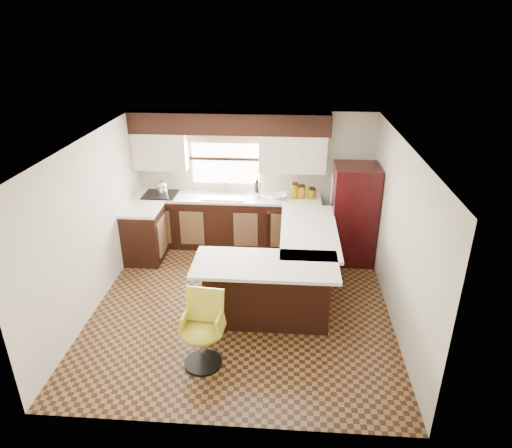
# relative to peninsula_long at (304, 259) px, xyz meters

# --- Properties ---
(floor) EXTENTS (4.40, 4.40, 0.00)m
(floor) POSITION_rel_peninsula_long_xyz_m (-0.90, -0.62, -0.45)
(floor) COLOR #49301A
(floor) RESTS_ON ground
(ceiling) EXTENTS (4.40, 4.40, 0.00)m
(ceiling) POSITION_rel_peninsula_long_xyz_m (-0.90, -0.62, 1.95)
(ceiling) COLOR silver
(ceiling) RESTS_ON wall_back
(wall_back) EXTENTS (4.40, 0.00, 4.40)m
(wall_back) POSITION_rel_peninsula_long_xyz_m (-0.90, 1.58, 0.75)
(wall_back) COLOR beige
(wall_back) RESTS_ON floor
(wall_front) EXTENTS (4.40, 0.00, 4.40)m
(wall_front) POSITION_rel_peninsula_long_xyz_m (-0.90, -2.83, 0.75)
(wall_front) COLOR beige
(wall_front) RESTS_ON floor
(wall_left) EXTENTS (0.00, 4.40, 4.40)m
(wall_left) POSITION_rel_peninsula_long_xyz_m (-3.00, -0.62, 0.75)
(wall_left) COLOR beige
(wall_left) RESTS_ON floor
(wall_right) EXTENTS (0.00, 4.40, 4.40)m
(wall_right) POSITION_rel_peninsula_long_xyz_m (1.20, -0.62, 0.75)
(wall_right) COLOR beige
(wall_right) RESTS_ON floor
(base_cab_back) EXTENTS (3.30, 0.60, 0.90)m
(base_cab_back) POSITION_rel_peninsula_long_xyz_m (-1.35, 1.28, 0.00)
(base_cab_back) COLOR black
(base_cab_back) RESTS_ON floor
(base_cab_left) EXTENTS (0.60, 0.70, 0.90)m
(base_cab_left) POSITION_rel_peninsula_long_xyz_m (-2.70, 0.62, 0.00)
(base_cab_left) COLOR black
(base_cab_left) RESTS_ON floor
(counter_back) EXTENTS (3.30, 0.60, 0.04)m
(counter_back) POSITION_rel_peninsula_long_xyz_m (-1.35, 1.28, 0.47)
(counter_back) COLOR silver
(counter_back) RESTS_ON base_cab_back
(counter_left) EXTENTS (0.60, 0.70, 0.04)m
(counter_left) POSITION_rel_peninsula_long_xyz_m (-2.70, 0.62, 0.47)
(counter_left) COLOR silver
(counter_left) RESTS_ON base_cab_left
(soffit) EXTENTS (3.40, 0.35, 0.36)m
(soffit) POSITION_rel_peninsula_long_xyz_m (-1.30, 1.40, 1.77)
(soffit) COLOR black
(soffit) RESTS_ON wall_back
(upper_cab_left) EXTENTS (0.94, 0.35, 0.64)m
(upper_cab_left) POSITION_rel_peninsula_long_xyz_m (-2.52, 1.40, 1.27)
(upper_cab_left) COLOR beige
(upper_cab_left) RESTS_ON wall_back
(upper_cab_right) EXTENTS (1.14, 0.35, 0.64)m
(upper_cab_right) POSITION_rel_peninsula_long_xyz_m (-0.22, 1.40, 1.27)
(upper_cab_right) COLOR beige
(upper_cab_right) RESTS_ON wall_back
(window_pane) EXTENTS (1.20, 0.02, 0.90)m
(window_pane) POSITION_rel_peninsula_long_xyz_m (-1.40, 1.56, 1.10)
(window_pane) COLOR white
(window_pane) RESTS_ON wall_back
(valance) EXTENTS (1.30, 0.06, 0.18)m
(valance) POSITION_rel_peninsula_long_xyz_m (-1.40, 1.52, 1.49)
(valance) COLOR #D19B93
(valance) RESTS_ON wall_back
(sink) EXTENTS (0.75, 0.45, 0.03)m
(sink) POSITION_rel_peninsula_long_xyz_m (-1.40, 1.25, 0.51)
(sink) COLOR #B2B2B7
(sink) RESTS_ON counter_back
(dishwasher) EXTENTS (0.58, 0.03, 0.78)m
(dishwasher) POSITION_rel_peninsula_long_xyz_m (-0.35, 0.99, -0.02)
(dishwasher) COLOR black
(dishwasher) RESTS_ON floor
(cooktop) EXTENTS (0.58, 0.50, 0.02)m
(cooktop) POSITION_rel_peninsula_long_xyz_m (-2.55, 1.25, 0.51)
(cooktop) COLOR black
(cooktop) RESTS_ON counter_back
(peninsula_long) EXTENTS (0.60, 1.95, 0.90)m
(peninsula_long) POSITION_rel_peninsula_long_xyz_m (0.00, 0.00, 0.00)
(peninsula_long) COLOR black
(peninsula_long) RESTS_ON floor
(peninsula_return) EXTENTS (1.65, 0.60, 0.90)m
(peninsula_return) POSITION_rel_peninsula_long_xyz_m (-0.53, -0.97, 0.00)
(peninsula_return) COLOR black
(peninsula_return) RESTS_ON floor
(counter_pen_long) EXTENTS (0.84, 1.95, 0.04)m
(counter_pen_long) POSITION_rel_peninsula_long_xyz_m (0.05, 0.00, 0.47)
(counter_pen_long) COLOR silver
(counter_pen_long) RESTS_ON peninsula_long
(counter_pen_return) EXTENTS (1.89, 0.84, 0.04)m
(counter_pen_return) POSITION_rel_peninsula_long_xyz_m (-0.55, -1.06, 0.47)
(counter_pen_return) COLOR silver
(counter_pen_return) RESTS_ON peninsula_return
(refrigerator) EXTENTS (0.72, 0.69, 1.68)m
(refrigerator) POSITION_rel_peninsula_long_xyz_m (0.82, 0.88, 0.39)
(refrigerator) COLOR black
(refrigerator) RESTS_ON floor
(bar_chair) EXTENTS (0.55, 0.55, 0.94)m
(bar_chair) POSITION_rel_peninsula_long_xyz_m (-1.25, -1.92, 0.02)
(bar_chair) COLOR gold
(bar_chair) RESTS_ON floor
(kettle) EXTENTS (0.19, 0.19, 0.26)m
(kettle) POSITION_rel_peninsula_long_xyz_m (-2.50, 1.26, 0.65)
(kettle) COLOR silver
(kettle) RESTS_ON cooktop
(percolator) EXTENTS (0.14, 0.14, 0.29)m
(percolator) POSITION_rel_peninsula_long_xyz_m (-0.82, 1.28, 0.64)
(percolator) COLOR silver
(percolator) RESTS_ON counter_back
(mixing_bowl) EXTENTS (0.35, 0.35, 0.07)m
(mixing_bowl) POSITION_rel_peninsula_long_xyz_m (-0.45, 1.27, 0.53)
(mixing_bowl) COLOR white
(mixing_bowl) RESTS_ON counter_back
(canister_large) EXTENTS (0.13, 0.13, 0.25)m
(canister_large) POSITION_rel_peninsula_long_xyz_m (-0.17, 1.30, 0.62)
(canister_large) COLOR #886309
(canister_large) RESTS_ON counter_back
(canister_med) EXTENTS (0.14, 0.14, 0.21)m
(canister_med) POSITION_rel_peninsula_long_xyz_m (-0.05, 1.30, 0.60)
(canister_med) COLOR #886309
(canister_med) RESTS_ON counter_back
(canister_small) EXTENTS (0.14, 0.14, 0.17)m
(canister_small) POSITION_rel_peninsula_long_xyz_m (0.13, 1.30, 0.58)
(canister_small) COLOR #886309
(canister_small) RESTS_ON counter_back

